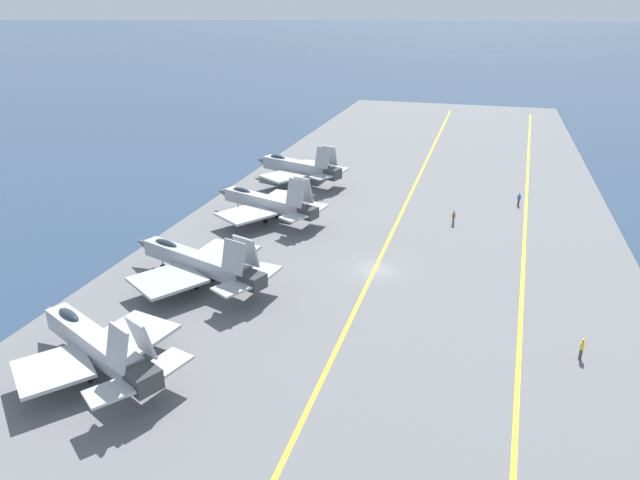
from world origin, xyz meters
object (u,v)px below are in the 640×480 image
at_px(parked_jet_second, 197,262).
at_px(parked_jet_fourth, 297,167).
at_px(parked_jet_third, 266,202).
at_px(crew_brown_vest, 454,217).
at_px(crew_yellow_vest, 582,348).
at_px(crew_blue_vest, 519,199).
at_px(parked_jet_nearest, 95,344).

distance_m(parked_jet_second, parked_jet_fourth, 34.50).
height_order(parked_jet_third, crew_brown_vest, parked_jet_third).
bearing_deg(parked_jet_second, crew_brown_vest, -44.08).
bearing_deg(parked_jet_second, parked_jet_fourth, 2.35).
xyz_separation_m(parked_jet_third, crew_yellow_vest, (-21.79, -34.07, -1.29)).
height_order(parked_jet_fourth, crew_brown_vest, parked_jet_fourth).
bearing_deg(crew_blue_vest, crew_brown_vest, 141.07).
xyz_separation_m(parked_jet_nearest, parked_jet_fourth, (49.50, 1.12, 0.16)).
xyz_separation_m(parked_jet_second, crew_yellow_vest, (-3.41, -33.94, -1.29)).
xyz_separation_m(parked_jet_nearest, parked_jet_second, (15.03, -0.30, -0.06)).
xyz_separation_m(parked_jet_fourth, crew_brown_vest, (-11.24, -23.91, -1.52)).
xyz_separation_m(parked_jet_second, parked_jet_fourth, (34.47, 1.41, 0.23)).
relative_size(parked_jet_nearest, crew_blue_vest, 8.85).
relative_size(parked_jet_second, crew_blue_vest, 9.88).
relative_size(parked_jet_second, crew_yellow_vest, 9.69).
relative_size(parked_jet_fourth, crew_blue_vest, 8.94).
bearing_deg(crew_brown_vest, parked_jet_second, 135.92).
bearing_deg(parked_jet_third, crew_blue_vest, -64.42).
distance_m(parked_jet_second, crew_brown_vest, 32.36).
bearing_deg(crew_yellow_vest, crew_brown_vest, 23.25).
height_order(parked_jet_third, crew_yellow_vest, parked_jet_third).
bearing_deg(crew_yellow_vest, parked_jet_nearest, 108.75).
height_order(parked_jet_nearest, crew_blue_vest, parked_jet_nearest).
xyz_separation_m(parked_jet_second, crew_brown_vest, (23.23, -22.49, -1.30)).
bearing_deg(crew_yellow_vest, parked_jet_fourth, 43.02).
xyz_separation_m(parked_jet_fourth, crew_yellow_vest, (-37.88, -35.35, -1.52)).
xyz_separation_m(parked_jet_third, crew_brown_vest, (4.85, -22.63, -1.29)).
bearing_deg(parked_jet_fourth, parked_jet_second, -177.65).
bearing_deg(parked_jet_third, parked_jet_nearest, 179.72).
height_order(parked_jet_second, parked_jet_fourth, parked_jet_fourth).
relative_size(crew_blue_vest, crew_yellow_vest, 0.98).
xyz_separation_m(crew_blue_vest, crew_yellow_vest, (-36.39, -3.56, 0.02)).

